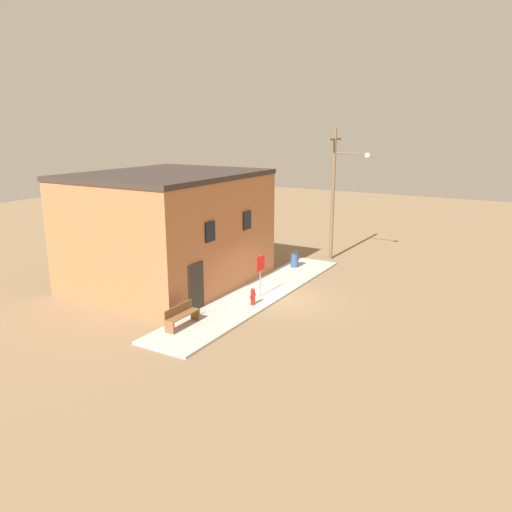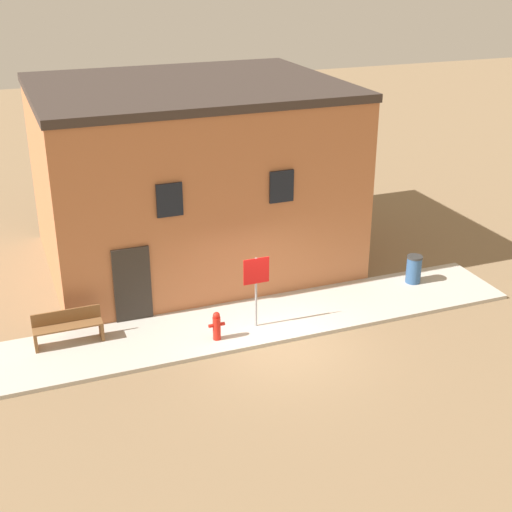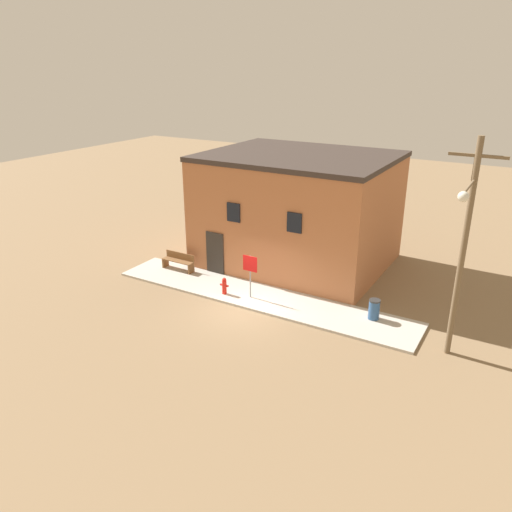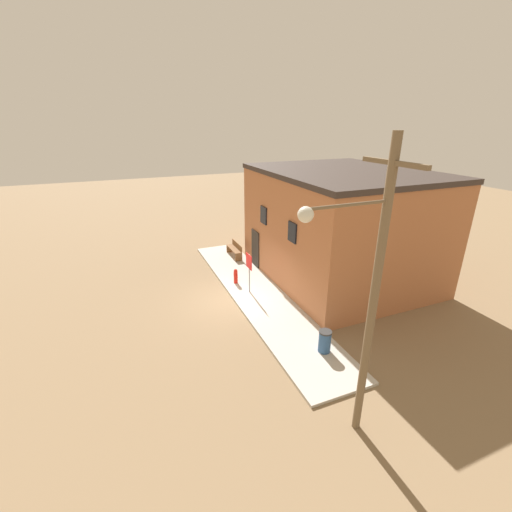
{
  "view_description": "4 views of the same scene",
  "coord_description": "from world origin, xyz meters",
  "px_view_note": "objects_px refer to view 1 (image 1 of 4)",
  "views": [
    {
      "loc": [
        -19.73,
        -10.13,
        7.9
      ],
      "look_at": [
        -0.15,
        1.26,
        2.0
      ],
      "focal_mm": 35.0,
      "sensor_mm": 36.0,
      "label": 1
    },
    {
      "loc": [
        -6.28,
        -14.65,
        9.42
      ],
      "look_at": [
        -0.15,
        1.26,
        2.0
      ],
      "focal_mm": 50.0,
      "sensor_mm": 36.0,
      "label": 2
    },
    {
      "loc": [
        10.14,
        -16.3,
        9.91
      ],
      "look_at": [
        -0.15,
        1.26,
        2.0
      ],
      "focal_mm": 35.0,
      "sensor_mm": 36.0,
      "label": 3
    },
    {
      "loc": [
        13.75,
        -4.48,
        7.98
      ],
      "look_at": [
        -0.15,
        1.26,
        2.0
      ],
      "focal_mm": 24.0,
      "sensor_mm": 36.0,
      "label": 4
    }
  ],
  "objects_px": {
    "stop_sign": "(261,268)",
    "utility_pole": "(336,189)",
    "fire_hydrant": "(253,296)",
    "bench": "(182,315)",
    "trash_bin": "(295,260)"
  },
  "relations": [
    {
      "from": "trash_bin",
      "to": "utility_pole",
      "type": "height_order",
      "value": "utility_pole"
    },
    {
      "from": "trash_bin",
      "to": "utility_pole",
      "type": "bearing_deg",
      "value": -20.17
    },
    {
      "from": "stop_sign",
      "to": "bench",
      "type": "xyz_separation_m",
      "value": [
        -4.78,
        0.92,
        -0.93
      ]
    },
    {
      "from": "fire_hydrant",
      "to": "bench",
      "type": "relative_size",
      "value": 0.45
    },
    {
      "from": "fire_hydrant",
      "to": "trash_bin",
      "type": "relative_size",
      "value": 0.91
    },
    {
      "from": "stop_sign",
      "to": "bench",
      "type": "bearing_deg",
      "value": 169.08
    },
    {
      "from": "bench",
      "to": "trash_bin",
      "type": "relative_size",
      "value": 2.02
    },
    {
      "from": "stop_sign",
      "to": "bench",
      "type": "distance_m",
      "value": 4.96
    },
    {
      "from": "fire_hydrant",
      "to": "bench",
      "type": "bearing_deg",
      "value": 161.38
    },
    {
      "from": "stop_sign",
      "to": "utility_pole",
      "type": "distance_m",
      "value": 8.94
    },
    {
      "from": "stop_sign",
      "to": "trash_bin",
      "type": "relative_size",
      "value": 2.31
    },
    {
      "from": "fire_hydrant",
      "to": "stop_sign",
      "type": "relative_size",
      "value": 0.4
    },
    {
      "from": "fire_hydrant",
      "to": "utility_pole",
      "type": "height_order",
      "value": "utility_pole"
    },
    {
      "from": "fire_hydrant",
      "to": "stop_sign",
      "type": "height_order",
      "value": "stop_sign"
    },
    {
      "from": "stop_sign",
      "to": "trash_bin",
      "type": "height_order",
      "value": "stop_sign"
    }
  ]
}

